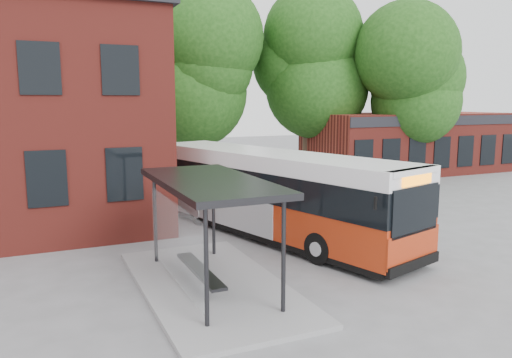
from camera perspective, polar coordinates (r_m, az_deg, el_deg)
name	(u,v)px	position (r m, az deg, el deg)	size (l,w,h in m)	color
ground	(336,255)	(16.13, 9.13, -8.58)	(100.00, 100.00, 0.00)	slate
shop_row	(409,143)	(35.78, 17.13, 4.00)	(14.00, 6.20, 4.00)	maroon
bus_shelter	(211,233)	(12.94, -5.21, -6.21)	(3.60, 7.00, 2.90)	#242427
bike_rail	(377,183)	(29.31, 13.66, -0.42)	(5.20, 0.10, 0.38)	#242427
tree_0	(81,88)	(28.95, -19.40, 9.77)	(7.92, 7.92, 11.00)	#183F11
tree_1	(199,95)	(31.31, -6.49, 9.56)	(7.92, 7.92, 10.40)	#183F11
tree_2	(307,90)	(33.23, 5.80, 10.05)	(7.92, 7.92, 11.00)	#183F11
tree_3	(408,104)	(32.85, 17.00, 8.22)	(7.04, 7.04, 9.28)	#183F11
city_bus	(270,194)	(17.93, 1.60, -1.71)	(2.54, 11.90, 3.02)	#AA2D10
bicycle_0	(327,180)	(28.31, 8.10, -0.10)	(0.56, 1.61, 0.85)	black
bicycle_1	(372,181)	(27.89, 13.12, -0.22)	(0.47, 1.67, 1.00)	#560B08
bicycle_2	(371,179)	(29.19, 13.04, 0.00)	(0.54, 1.56, 0.82)	black
bicycle_5	(402,177)	(30.07, 16.32, 0.18)	(0.41, 1.47, 0.88)	black
bicycle_6	(405,175)	(30.74, 16.63, 0.47)	(0.66, 1.90, 1.00)	#443F37
bicycle_7	(412,178)	(29.54, 17.36, 0.14)	(0.49, 1.73, 1.04)	black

